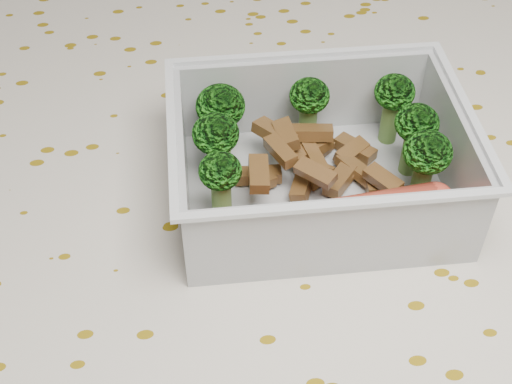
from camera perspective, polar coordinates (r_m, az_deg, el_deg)
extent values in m
cube|color=brown|center=(0.47, 0.21, -3.92)|extent=(1.40, 0.90, 0.04)
cube|color=beige|center=(0.46, 0.21, -2.04)|extent=(1.46, 0.96, 0.01)
cube|color=silver|center=(0.47, 4.84, -0.04)|extent=(0.18, 0.14, 0.00)
cube|color=silver|center=(0.49, 3.80, 7.77)|extent=(0.17, 0.01, 0.06)
cube|color=silver|center=(0.40, 6.64, -3.50)|extent=(0.17, 0.01, 0.06)
cube|color=silver|center=(0.47, 15.36, 3.40)|extent=(0.01, 0.12, 0.06)
cube|color=silver|center=(0.44, -5.85, 1.89)|extent=(0.01, 0.12, 0.06)
cube|color=silver|center=(0.48, 3.88, 10.94)|extent=(0.18, 0.01, 0.00)
cube|color=silver|center=(0.38, 7.14, -1.02)|extent=(0.18, 0.01, 0.00)
cube|color=silver|center=(0.45, 16.64, 6.26)|extent=(0.01, 0.13, 0.00)
cube|color=silver|center=(0.42, -6.78, 4.82)|extent=(0.01, 0.13, 0.00)
cylinder|color=#608C3F|center=(0.48, -2.76, 4.52)|extent=(0.01, 0.01, 0.03)
ellipsoid|color=#288B17|center=(0.46, -2.87, 6.88)|extent=(0.03, 0.03, 0.03)
cylinder|color=#608C3F|center=(0.49, 4.15, 5.36)|extent=(0.01, 0.01, 0.03)
ellipsoid|color=#288B17|center=(0.47, 4.31, 7.70)|extent=(0.03, 0.03, 0.02)
cylinder|color=#608C3F|center=(0.50, 10.64, 5.57)|extent=(0.01, 0.01, 0.03)
ellipsoid|color=#288B17|center=(0.48, 11.04, 7.86)|extent=(0.03, 0.03, 0.02)
cylinder|color=#608C3F|center=(0.46, -3.12, 2.29)|extent=(0.01, 0.01, 0.03)
ellipsoid|color=#288B17|center=(0.44, -3.25, 4.68)|extent=(0.03, 0.03, 0.03)
cylinder|color=#608C3F|center=(0.48, 12.28, 3.08)|extent=(0.01, 0.01, 0.03)
ellipsoid|color=#288B17|center=(0.46, 12.76, 5.39)|extent=(0.03, 0.03, 0.02)
cylinder|color=#608C3F|center=(0.43, -2.76, -0.70)|extent=(0.01, 0.01, 0.03)
ellipsoid|color=#288B17|center=(0.42, -2.88, 1.69)|extent=(0.03, 0.03, 0.02)
cylinder|color=#608C3F|center=(0.46, 13.04, 0.79)|extent=(0.01, 0.01, 0.03)
ellipsoid|color=#288B17|center=(0.44, 13.57, 3.12)|extent=(0.03, 0.03, 0.03)
cube|color=brown|center=(0.46, 0.18, 1.37)|extent=(0.03, 0.01, 0.01)
cube|color=brown|center=(0.44, 4.78, 1.53)|extent=(0.03, 0.03, 0.01)
cube|color=brown|center=(0.44, 0.22, 1.47)|extent=(0.02, 0.03, 0.01)
cube|color=brown|center=(0.46, 3.78, 0.77)|extent=(0.02, 0.03, 0.01)
cube|color=brown|center=(0.46, 6.73, 0.96)|extent=(0.03, 0.03, 0.01)
cube|color=brown|center=(0.47, 1.50, 4.73)|extent=(0.03, 0.03, 0.01)
cube|color=brown|center=(0.47, 4.35, 3.43)|extent=(0.03, 0.03, 0.01)
cube|color=brown|center=(0.49, 7.94, 3.47)|extent=(0.03, 0.03, 0.01)
cube|color=brown|center=(0.47, 4.35, 4.75)|extent=(0.03, 0.02, 0.01)
cube|color=brown|center=(0.47, 8.08, 1.78)|extent=(0.03, 0.03, 0.01)
cube|color=brown|center=(0.47, 7.00, 1.13)|extent=(0.03, 0.02, 0.01)
cube|color=brown|center=(0.46, 0.52, 1.42)|extent=(0.02, 0.02, 0.01)
cube|color=brown|center=(0.46, 10.18, 0.17)|extent=(0.02, 0.01, 0.01)
cube|color=brown|center=(0.46, 4.74, 2.71)|extent=(0.01, 0.03, 0.01)
cube|color=brown|center=(0.48, 4.70, 3.11)|extent=(0.03, 0.03, 0.01)
cube|color=brown|center=(0.46, 5.09, 1.22)|extent=(0.02, 0.02, 0.01)
cube|color=brown|center=(0.45, 10.13, 0.96)|extent=(0.02, 0.03, 0.01)
cube|color=brown|center=(0.46, 2.41, 4.58)|extent=(0.02, 0.03, 0.01)
cube|color=brown|center=(0.45, 1.97, 3.30)|extent=(0.02, 0.03, 0.01)
cube|color=brown|center=(0.48, 7.65, 3.19)|extent=(0.03, 0.02, 0.01)
cylinder|color=#CA442F|center=(0.43, 6.41, -2.12)|extent=(0.13, 0.04, 0.02)
sphere|color=#CA442F|center=(0.45, 14.10, -0.73)|extent=(0.02, 0.02, 0.02)
sphere|color=#CA442F|center=(0.41, -1.90, -3.57)|extent=(0.02, 0.02, 0.02)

